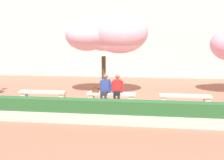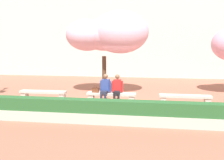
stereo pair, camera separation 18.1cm
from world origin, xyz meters
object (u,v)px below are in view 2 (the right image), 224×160
at_px(person_seated_right, 117,88).
at_px(stone_bench_near_west, 111,96).
at_px(stone_bench_west_end, 43,94).
at_px(person_seated_left, 105,87).
at_px(stone_bench_center, 185,98).
at_px(handbag, 96,90).
at_px(cherry_tree_main, 107,34).

bearing_deg(person_seated_right, stone_bench_near_west, 168.65).
xyz_separation_m(stone_bench_west_end, person_seated_right, (3.47, -0.05, 0.38)).
bearing_deg(stone_bench_west_end, person_seated_left, -1.04).
bearing_deg(stone_bench_center, handbag, -179.60).
distance_m(stone_bench_near_west, handbag, 0.76).
distance_m(person_seated_left, handbag, 0.46).
xyz_separation_m(stone_bench_near_west, stone_bench_center, (3.21, 0.00, 0.00)).
bearing_deg(stone_bench_west_end, cherry_tree_main, 33.82).
height_order(stone_bench_near_west, cherry_tree_main, cherry_tree_main).
xyz_separation_m(stone_bench_near_west, handbag, (-0.72, -0.03, 0.27)).
xyz_separation_m(stone_bench_center, person_seated_right, (-2.94, -0.05, 0.38)).
xyz_separation_m(person_seated_left, cherry_tree_main, (-0.21, 1.88, 2.41)).
bearing_deg(stone_bench_near_west, handbag, -177.81).
relative_size(stone_bench_west_end, handbag, 6.44).
bearing_deg(stone_bench_center, person_seated_left, -179.13).
relative_size(person_seated_left, handbag, 3.81).
relative_size(person_seated_left, person_seated_right, 1.00).
distance_m(stone_bench_west_end, handbag, 2.51).
height_order(stone_bench_west_end, handbag, handbag).
bearing_deg(cherry_tree_main, stone_bench_near_west, -75.27).
relative_size(handbag, cherry_tree_main, 0.08).
distance_m(stone_bench_west_end, stone_bench_center, 6.42).
height_order(person_seated_left, cherry_tree_main, cherry_tree_main).
bearing_deg(handbag, stone_bench_center, 0.40).
bearing_deg(person_seated_left, stone_bench_center, 0.87).
distance_m(stone_bench_west_end, person_seated_right, 3.50).
height_order(stone_bench_near_west, handbag, handbag).
distance_m(stone_bench_center, person_seated_left, 3.50).
bearing_deg(handbag, person_seated_left, -3.33).
relative_size(stone_bench_west_end, person_seated_left, 1.69).
bearing_deg(handbag, cherry_tree_main, 82.79).
bearing_deg(stone_bench_west_end, stone_bench_center, 0.00).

